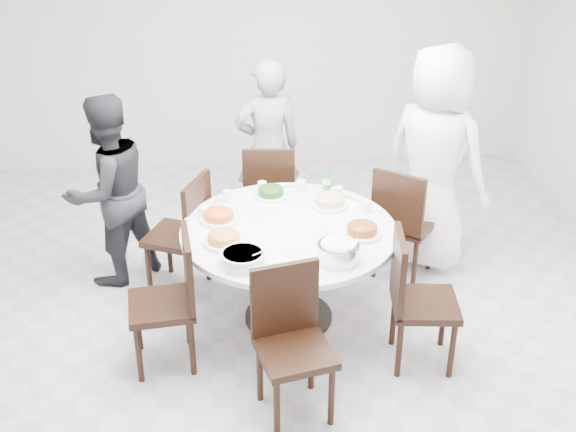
{
  "coord_description": "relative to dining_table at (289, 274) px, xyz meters",
  "views": [
    {
      "loc": [
        -0.14,
        -4.27,
        3.13
      ],
      "look_at": [
        0.24,
        0.14,
        0.82
      ],
      "focal_mm": 45.0,
      "sensor_mm": 36.0,
      "label": 1
    }
  ],
  "objects": [
    {
      "name": "rice_bowl",
      "position": [
        0.28,
        -0.45,
        0.43
      ],
      "size": [
        0.27,
        0.27,
        0.12
      ],
      "primitive_type": "cylinder",
      "color": "silver",
      "rests_on": "dining_table"
    },
    {
      "name": "wall_back",
      "position": [
        -0.24,
        2.91,
        1.02
      ],
      "size": [
        6.0,
        0.01,
        2.8
      ],
      "primitive_type": "cube",
      "color": "silver",
      "rests_on": "ground"
    },
    {
      "name": "chair_ne",
      "position": [
        0.97,
        0.55,
        0.1
      ],
      "size": [
        0.59,
        0.59,
        0.95
      ],
      "primitive_type": "cube",
      "rotation": [
        0.0,
        0.0,
        2.52
      ],
      "color": "black",
      "rests_on": "floor"
    },
    {
      "name": "floor",
      "position": [
        -0.24,
        -0.09,
        -0.38
      ],
      "size": [
        6.0,
        6.0,
        0.01
      ],
      "primitive_type": "cube",
      "color": "#B8B7BC",
      "rests_on": "ground"
    },
    {
      "name": "soup_bowl",
      "position": [
        -0.33,
        -0.45,
        0.42
      ],
      "size": [
        0.28,
        0.28,
        0.09
      ],
      "primitive_type": "cylinder",
      "color": "white",
      "rests_on": "dining_table"
    },
    {
      "name": "chair_s",
      "position": [
        -0.05,
        -0.98,
        0.1
      ],
      "size": [
        0.51,
        0.51,
        0.95
      ],
      "primitive_type": "cube",
      "rotation": [
        0.0,
        0.0,
        6.53
      ],
      "color": "black",
      "rests_on": "floor"
    },
    {
      "name": "beverage_bottle",
      "position": [
        0.34,
        0.55,
        0.48
      ],
      "size": [
        0.06,
        0.06,
        0.22
      ],
      "primitive_type": "cylinder",
      "color": "#317A48",
      "rests_on": "dining_table"
    },
    {
      "name": "dish_greens",
      "position": [
        -0.09,
        0.5,
        0.41
      ],
      "size": [
        0.24,
        0.24,
        0.06
      ],
      "primitive_type": "cylinder",
      "color": "white",
      "rests_on": "dining_table"
    },
    {
      "name": "chair_sw",
      "position": [
        -0.87,
        -0.43,
        0.1
      ],
      "size": [
        0.47,
        0.47,
        0.95
      ],
      "primitive_type": "cube",
      "rotation": [
        0.0,
        0.0,
        4.83
      ],
      "color": "black",
      "rests_on": "floor"
    },
    {
      "name": "chair_n",
      "position": [
        -0.06,
        1.13,
        0.1
      ],
      "size": [
        0.45,
        0.45,
        0.95
      ],
      "primitive_type": "cube",
      "rotation": [
        0.0,
        0.0,
        3.06
      ],
      "color": "black",
      "rests_on": "floor"
    },
    {
      "name": "diner_left",
      "position": [
        -1.32,
        0.69,
        0.38
      ],
      "size": [
        0.93,
        0.92,
        1.52
      ],
      "primitive_type": "imported",
      "rotation": [
        0.0,
        0.0,
        3.87
      ],
      "color": "black",
      "rests_on": "floor"
    },
    {
      "name": "dish_redbrown",
      "position": [
        0.49,
        -0.14,
        0.41
      ],
      "size": [
        0.27,
        0.27,
        0.07
      ],
      "primitive_type": "cylinder",
      "color": "white",
      "rests_on": "dining_table"
    },
    {
      "name": "diner_right",
      "position": [
        1.22,
        0.74,
        0.53
      ],
      "size": [
        1.03,
        1.04,
        1.82
      ],
      "primitive_type": "imported",
      "rotation": [
        0.0,
        0.0,
        2.34
      ],
      "color": "white",
      "rests_on": "floor"
    },
    {
      "name": "chopsticks",
      "position": [
        -0.0,
        0.67,
        0.38
      ],
      "size": [
        0.24,
        0.04,
        0.01
      ],
      "primitive_type": null,
      "color": "tan",
      "rests_on": "dining_table"
    },
    {
      "name": "dish_tofu",
      "position": [
        -0.45,
        -0.18,
        0.41
      ],
      "size": [
        0.27,
        0.27,
        0.07
      ],
      "primitive_type": "cylinder",
      "color": "white",
      "rests_on": "dining_table"
    },
    {
      "name": "dish_orange",
      "position": [
        -0.48,
        0.15,
        0.41
      ],
      "size": [
        0.26,
        0.26,
        0.07
      ],
      "primitive_type": "cylinder",
      "color": "white",
      "rests_on": "dining_table"
    },
    {
      "name": "tea_cups",
      "position": [
        0.02,
        0.66,
        0.42
      ],
      "size": [
        0.07,
        0.07,
        0.08
      ],
      "primitive_type": "cylinder",
      "color": "white",
      "rests_on": "dining_table"
    },
    {
      "name": "dish_pale",
      "position": [
        0.33,
        0.32,
        0.41
      ],
      "size": [
        0.27,
        0.27,
        0.07
      ],
      "primitive_type": "cylinder",
      "color": "white",
      "rests_on": "dining_table"
    },
    {
      "name": "diner_middle",
      "position": [
        -0.06,
        1.39,
        0.41
      ],
      "size": [
        0.62,
        0.46,
        1.56
      ],
      "primitive_type": "imported",
      "rotation": [
        0.0,
        0.0,
        3.3
      ],
      "color": "black",
      "rests_on": "floor"
    },
    {
      "name": "dining_table",
      "position": [
        0.0,
        0.0,
        0.0
      ],
      "size": [
        1.5,
        1.5,
        0.75
      ],
      "primitive_type": "cylinder",
      "color": "white",
      "rests_on": "floor"
    },
    {
      "name": "chair_nw",
      "position": [
        -0.81,
        0.49,
        0.1
      ],
      "size": [
        0.55,
        0.55,
        0.95
      ],
      "primitive_type": "cube",
      "rotation": [
        0.0,
        0.0,
        4.3
      ],
      "color": "black",
      "rests_on": "floor"
    },
    {
      "name": "chair_se",
      "position": [
        0.84,
        -0.56,
        0.1
      ],
      "size": [
        0.46,
        0.46,
        0.95
      ],
      "primitive_type": "cube",
      "rotation": [
        0.0,
        0.0,
        7.75
      ],
      "color": "black",
      "rests_on": "floor"
    }
  ]
}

